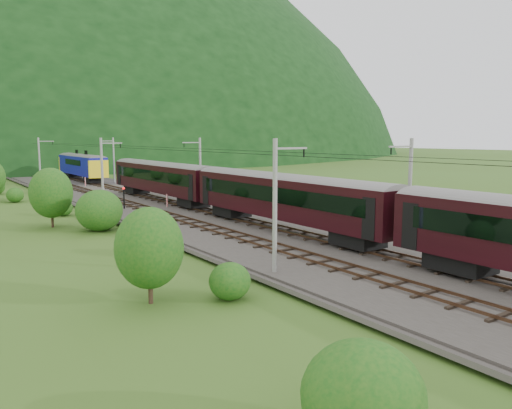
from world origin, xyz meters
TOP-DOWN VIEW (x-y plane):
  - ground at (0.00, 0.00)m, footprint 600.00×600.00m
  - railbed at (0.00, 10.00)m, footprint 14.00×220.00m
  - track_left at (-2.40, 10.00)m, footprint 2.40×220.00m
  - track_right at (2.40, 10.00)m, footprint 2.40×220.00m
  - catenary_left at (-6.12, 32.00)m, footprint 2.54×192.28m
  - catenary_right at (6.12, 32.00)m, footprint 2.54×192.28m
  - overhead_wires at (0.00, 10.00)m, footprint 4.83×198.00m
  - train at (2.40, -2.93)m, footprint 3.31×158.79m
  - hazard_post_near at (-0.04, 60.30)m, footprint 0.16×0.16m
  - hazard_post_far at (0.63, 29.98)m, footprint 0.16×0.16m
  - signal at (-4.10, 31.18)m, footprint 0.27×0.27m
  - vegetation_left at (-13.09, 3.73)m, footprint 11.96×145.74m
  - vegetation_right at (12.95, 16.16)m, footprint 6.06×107.36m

SIDE VIEW (x-z plane):
  - ground at x=0.00m, z-range 0.00..0.00m
  - railbed at x=0.00m, z-range 0.00..0.30m
  - track_left at x=-2.40m, z-range 0.24..0.51m
  - track_right at x=2.40m, z-range 0.24..0.51m
  - hazard_post_far at x=0.63m, z-range 0.30..1.76m
  - hazard_post_near at x=-0.04m, z-range 0.30..1.77m
  - vegetation_right at x=12.95m, z-range -0.22..2.77m
  - signal at x=-4.10m, z-range 0.51..2.97m
  - vegetation_left at x=-13.09m, z-range -0.92..5.80m
  - train at x=2.40m, z-range 0.98..6.76m
  - catenary_left at x=-6.12m, z-range 0.50..8.50m
  - catenary_right at x=6.12m, z-range 0.50..8.50m
  - overhead_wires at x=0.00m, z-range 7.08..7.12m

